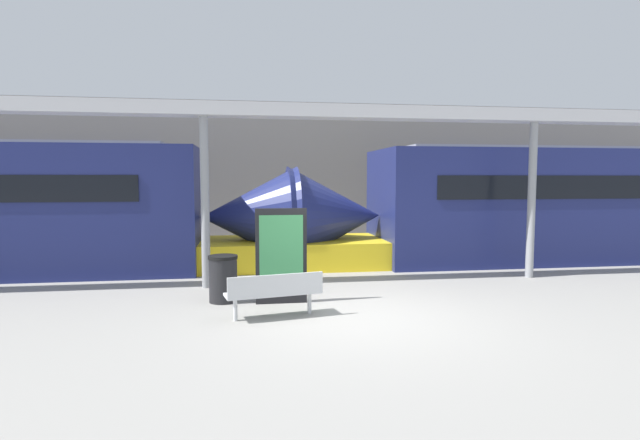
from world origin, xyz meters
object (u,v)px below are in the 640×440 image
at_px(trash_bin, 223,279).
at_px(poster_board, 281,256).
at_px(bench_near, 274,291).
at_px(support_column_near, 205,203).
at_px(train_left, 576,206).
at_px(support_column_far, 532,201).

xyz_separation_m(trash_bin, poster_board, (1.07, -0.28, 0.45)).
bearing_deg(trash_bin, poster_board, -14.79).
bearing_deg(bench_near, poster_board, 67.65).
xyz_separation_m(trash_bin, support_column_near, (-0.41, 1.33, 1.36)).
bearing_deg(support_column_near, poster_board, -47.44).
xyz_separation_m(train_left, trash_bin, (-9.92, -3.78, -1.08)).
xyz_separation_m(train_left, bench_near, (-9.04, -5.05, -1.06)).
height_order(train_left, support_column_far, support_column_far).
xyz_separation_m(support_column_near, support_column_far, (7.42, 0.00, 0.00)).
height_order(support_column_near, support_column_far, same).
relative_size(trash_bin, poster_board, 0.50).
height_order(trash_bin, poster_board, poster_board).
bearing_deg(bench_near, support_column_near, 104.93).
xyz_separation_m(train_left, support_column_near, (-10.33, -2.46, 0.28)).
bearing_deg(poster_board, support_column_far, 15.17).
relative_size(poster_board, support_column_far, 0.49).
xyz_separation_m(bench_near, support_column_far, (6.13, 2.60, 1.34)).
bearing_deg(support_column_near, support_column_far, 0.00).
bearing_deg(support_column_near, bench_near, -63.56).
height_order(trash_bin, support_column_far, support_column_far).
relative_size(bench_near, support_column_far, 0.46).
height_order(poster_board, support_column_far, support_column_far).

